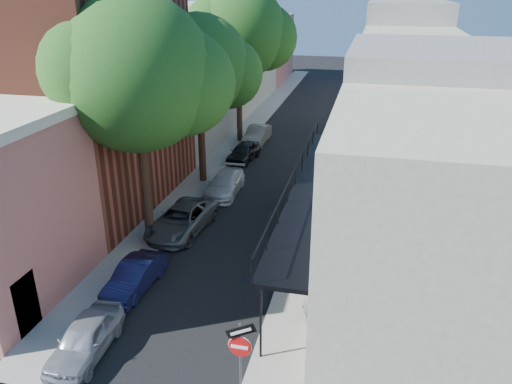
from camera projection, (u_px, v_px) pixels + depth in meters
The scene contains 16 objects.
road_surface at pixel (293, 134), 41.60m from camera, with size 6.00×64.00×0.01m, color black.
sidewalk_left at pixel (247, 131), 42.42m from camera, with size 2.00×64.00×0.12m, color gray.
sidewalk_right at pixel (341, 137), 40.73m from camera, with size 2.00×64.00×0.12m, color gray.
buildings_left at pixel (179, 73), 40.55m from camera, with size 10.10×59.10×12.00m.
buildings_right at pixel (412, 87), 37.54m from camera, with size 9.80×55.00×10.00m.
sign_post at pixel (240, 350), 14.06m from camera, with size 0.89×0.17×2.99m.
oak_near at pixel (148, 77), 21.54m from camera, with size 7.48×6.80×11.42m.
oak_mid at pixel (206, 68), 29.03m from camera, with size 6.60×6.00×10.20m.
oak_far at pixel (245, 33), 36.67m from camera, with size 7.70×7.00×11.90m.
parked_car_a at pixel (85, 338), 16.67m from camera, with size 1.47×3.66×1.25m, color #8D919C.
parked_car_b at pixel (135, 277), 20.24m from camera, with size 1.26×3.62×1.19m, color #12143A.
parked_car_c at pixel (182, 220), 24.96m from camera, with size 2.23×4.84×1.34m, color #525459.
parked_car_d at pixel (225, 184), 29.59m from camera, with size 1.76×4.32×1.25m, color silver.
parked_car_e at pixel (244, 152), 35.16m from camera, with size 1.51×3.76×1.28m, color black.
parked_car_f at pixel (257, 135), 38.97m from camera, with size 1.45×4.16×1.37m, color gray.
pedestrian at pixel (310, 296), 18.05m from camera, with size 0.74×0.48×2.02m, color slate.
Camera 1 is at (6.16, -9.90, 11.56)m, focal length 35.00 mm.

